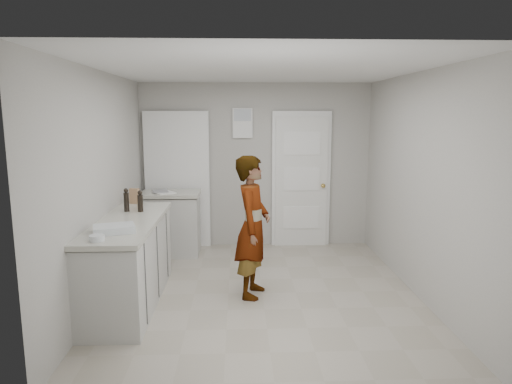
{
  "coord_description": "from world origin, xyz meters",
  "views": [
    {
      "loc": [
        -0.26,
        -4.97,
        2.03
      ],
      "look_at": [
        -0.06,
        0.4,
        1.11
      ],
      "focal_mm": 32.0,
      "sensor_mm": 36.0,
      "label": 1
    }
  ],
  "objects_px": {
    "baking_dish": "(114,229)",
    "spice_jar": "(140,205)",
    "person": "(253,227)",
    "oil_cruet_b": "(126,200)",
    "cake_mix_box": "(134,196)",
    "oil_cruet_a": "(140,202)",
    "egg_bowl": "(97,238)"
  },
  "relations": [
    {
      "from": "person",
      "to": "baking_dish",
      "type": "xyz_separation_m",
      "value": [
        -1.34,
        -0.68,
        0.16
      ]
    },
    {
      "from": "cake_mix_box",
      "to": "oil_cruet_a",
      "type": "height_order",
      "value": "oil_cruet_a"
    },
    {
      "from": "oil_cruet_a",
      "to": "oil_cruet_b",
      "type": "distance_m",
      "value": 0.16
    },
    {
      "from": "person",
      "to": "baking_dish",
      "type": "height_order",
      "value": "person"
    },
    {
      "from": "baking_dish",
      "to": "egg_bowl",
      "type": "distance_m",
      "value": 0.31
    },
    {
      "from": "person",
      "to": "oil_cruet_b",
      "type": "xyz_separation_m",
      "value": [
        -1.45,
        0.26,
        0.26
      ]
    },
    {
      "from": "spice_jar",
      "to": "person",
      "type": "bearing_deg",
      "value": -17.92
    },
    {
      "from": "oil_cruet_b",
      "to": "baking_dish",
      "type": "xyz_separation_m",
      "value": [
        0.1,
        -0.94,
        -0.1
      ]
    },
    {
      "from": "oil_cruet_a",
      "to": "egg_bowl",
      "type": "xyz_separation_m",
      "value": [
        -0.13,
        -1.22,
        -0.09
      ]
    },
    {
      "from": "person",
      "to": "oil_cruet_b",
      "type": "bearing_deg",
      "value": 93.01
    },
    {
      "from": "oil_cruet_a",
      "to": "baking_dish",
      "type": "relative_size",
      "value": 0.57
    },
    {
      "from": "oil_cruet_a",
      "to": "oil_cruet_b",
      "type": "relative_size",
      "value": 0.92
    },
    {
      "from": "oil_cruet_a",
      "to": "baking_dish",
      "type": "xyz_separation_m",
      "value": [
        -0.06,
        -0.92,
        -0.09
      ]
    },
    {
      "from": "spice_jar",
      "to": "oil_cruet_b",
      "type": "bearing_deg",
      "value": -123.15
    },
    {
      "from": "cake_mix_box",
      "to": "oil_cruet_b",
      "type": "distance_m",
      "value": 0.47
    },
    {
      "from": "oil_cruet_a",
      "to": "oil_cruet_b",
      "type": "xyz_separation_m",
      "value": [
        -0.16,
        0.02,
        0.01
      ]
    },
    {
      "from": "oil_cruet_b",
      "to": "baking_dish",
      "type": "relative_size",
      "value": 0.61
    },
    {
      "from": "oil_cruet_a",
      "to": "egg_bowl",
      "type": "relative_size",
      "value": 1.86
    },
    {
      "from": "cake_mix_box",
      "to": "spice_jar",
      "type": "relative_size",
      "value": 2.46
    },
    {
      "from": "person",
      "to": "egg_bowl",
      "type": "bearing_deg",
      "value": 137.97
    },
    {
      "from": "oil_cruet_b",
      "to": "spice_jar",
      "type": "bearing_deg",
      "value": 56.85
    },
    {
      "from": "cake_mix_box",
      "to": "oil_cruet_b",
      "type": "xyz_separation_m",
      "value": [
        0.01,
        -0.47,
        0.03
      ]
    },
    {
      "from": "baking_dish",
      "to": "spice_jar",
      "type": "bearing_deg",
      "value": 89.66
    },
    {
      "from": "person",
      "to": "spice_jar",
      "type": "relative_size",
      "value": 20.41
    },
    {
      "from": "spice_jar",
      "to": "baking_dish",
      "type": "bearing_deg",
      "value": -90.34
    },
    {
      "from": "cake_mix_box",
      "to": "egg_bowl",
      "type": "relative_size",
      "value": 1.43
    },
    {
      "from": "oil_cruet_b",
      "to": "cake_mix_box",
      "type": "bearing_deg",
      "value": 91.76
    },
    {
      "from": "oil_cruet_b",
      "to": "egg_bowl",
      "type": "relative_size",
      "value": 2.02
    },
    {
      "from": "person",
      "to": "egg_bowl",
      "type": "relative_size",
      "value": 11.84
    },
    {
      "from": "cake_mix_box",
      "to": "egg_bowl",
      "type": "distance_m",
      "value": 1.71
    },
    {
      "from": "oil_cruet_a",
      "to": "cake_mix_box",
      "type": "bearing_deg",
      "value": 109.71
    },
    {
      "from": "cake_mix_box",
      "to": "spice_jar",
      "type": "bearing_deg",
      "value": -53.94
    }
  ]
}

